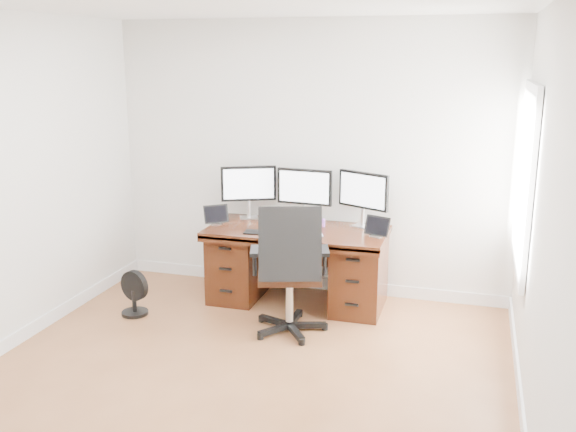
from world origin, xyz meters
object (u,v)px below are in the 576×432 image
(monitor_center, at_px, (304,189))
(office_chair, at_px, (290,291))
(keyboard, at_px, (290,234))
(desk, at_px, (298,263))
(floor_fan, at_px, (134,294))

(monitor_center, bearing_deg, office_chair, -78.59)
(monitor_center, relative_size, keyboard, 1.93)
(monitor_center, bearing_deg, keyboard, -87.68)
(office_chair, bearing_deg, monitor_center, 80.43)
(desk, bearing_deg, keyboard, -92.77)
(monitor_center, bearing_deg, floor_fan, -141.12)
(desk, bearing_deg, office_chair, -79.79)
(keyboard, bearing_deg, monitor_center, 75.93)
(monitor_center, bearing_deg, desk, -86.28)
(floor_fan, xyz_separation_m, keyboard, (1.36, 0.49, 0.55))
(office_chair, distance_m, keyboard, 0.63)
(floor_fan, bearing_deg, monitor_center, 48.79)
(desk, distance_m, floor_fan, 1.57)
(office_chair, bearing_deg, floor_fan, 163.11)
(desk, distance_m, keyboard, 0.43)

